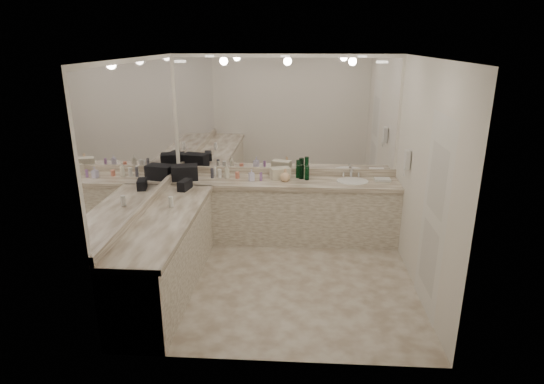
# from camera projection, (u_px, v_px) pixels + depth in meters

# --- Properties ---
(floor) EXTENTS (3.20, 3.20, 0.00)m
(floor) POSITION_uv_depth(u_px,v_px,m) (281.00, 279.00, 5.56)
(floor) COLOR beige
(floor) RESTS_ON ground
(ceiling) EXTENTS (3.20, 3.20, 0.00)m
(ceiling) POSITION_uv_depth(u_px,v_px,m) (282.00, 58.00, 4.73)
(ceiling) COLOR white
(ceiling) RESTS_ON floor
(wall_back) EXTENTS (3.20, 0.02, 2.60)m
(wall_back) POSITION_uv_depth(u_px,v_px,m) (286.00, 148.00, 6.56)
(wall_back) COLOR white
(wall_back) RESTS_ON floor
(wall_left) EXTENTS (0.02, 3.00, 2.60)m
(wall_left) POSITION_uv_depth(u_px,v_px,m) (143.00, 175.00, 5.24)
(wall_left) COLOR white
(wall_left) RESTS_ON floor
(wall_right) EXTENTS (0.02, 3.00, 2.60)m
(wall_right) POSITION_uv_depth(u_px,v_px,m) (425.00, 180.00, 5.05)
(wall_right) COLOR white
(wall_right) RESTS_ON floor
(vanity_back_base) EXTENTS (3.20, 0.60, 0.84)m
(vanity_back_base) POSITION_uv_depth(u_px,v_px,m) (284.00, 212.00, 6.56)
(vanity_back_base) COLOR silver
(vanity_back_base) RESTS_ON floor
(vanity_back_top) EXTENTS (3.20, 0.64, 0.06)m
(vanity_back_top) POSITION_uv_depth(u_px,v_px,m) (285.00, 182.00, 6.41)
(vanity_back_top) COLOR beige
(vanity_back_top) RESTS_ON vanity_back_base
(vanity_left_base) EXTENTS (0.60, 2.40, 0.84)m
(vanity_left_base) POSITION_uv_depth(u_px,v_px,m) (167.00, 256.00, 5.22)
(vanity_left_base) COLOR silver
(vanity_left_base) RESTS_ON floor
(vanity_left_top) EXTENTS (0.64, 2.42, 0.06)m
(vanity_left_top) POSITION_uv_depth(u_px,v_px,m) (165.00, 220.00, 5.07)
(vanity_left_top) COLOR beige
(vanity_left_top) RESTS_ON vanity_left_base
(backsplash_back) EXTENTS (3.20, 0.04, 0.10)m
(backsplash_back) POSITION_uv_depth(u_px,v_px,m) (285.00, 171.00, 6.66)
(backsplash_back) COLOR beige
(backsplash_back) RESTS_ON vanity_back_top
(backsplash_left) EXTENTS (0.04, 3.00, 0.10)m
(backsplash_left) POSITION_uv_depth(u_px,v_px,m) (147.00, 203.00, 5.35)
(backsplash_left) COLOR beige
(backsplash_left) RESTS_ON vanity_left_top
(mirror_back) EXTENTS (3.12, 0.01, 1.55)m
(mirror_back) POSITION_uv_depth(u_px,v_px,m) (286.00, 115.00, 6.40)
(mirror_back) COLOR white
(mirror_back) RESTS_ON wall_back
(mirror_left) EXTENTS (0.01, 2.92, 1.55)m
(mirror_left) POSITION_uv_depth(u_px,v_px,m) (140.00, 134.00, 5.09)
(mirror_left) COLOR white
(mirror_left) RESTS_ON wall_left
(sink) EXTENTS (0.44, 0.44, 0.03)m
(sink) POSITION_uv_depth(u_px,v_px,m) (352.00, 182.00, 6.35)
(sink) COLOR white
(sink) RESTS_ON vanity_back_top
(faucet) EXTENTS (0.24, 0.16, 0.14)m
(faucet) POSITION_uv_depth(u_px,v_px,m) (351.00, 172.00, 6.53)
(faucet) COLOR silver
(faucet) RESTS_ON vanity_back_top
(wall_phone) EXTENTS (0.06, 0.10, 0.24)m
(wall_phone) POSITION_uv_depth(u_px,v_px,m) (407.00, 160.00, 5.70)
(wall_phone) COLOR white
(wall_phone) RESTS_ON wall_right
(door) EXTENTS (0.02, 0.82, 2.10)m
(door) POSITION_uv_depth(u_px,v_px,m) (433.00, 217.00, 4.66)
(door) COLOR white
(door) RESTS_ON wall_right
(black_toiletry_bag) EXTENTS (0.41, 0.31, 0.21)m
(black_toiletry_bag) POSITION_uv_depth(u_px,v_px,m) (185.00, 172.00, 6.41)
(black_toiletry_bag) COLOR black
(black_toiletry_bag) RESTS_ON vanity_back_top
(black_bag_spill) EXTENTS (0.16, 0.26, 0.13)m
(black_bag_spill) POSITION_uv_depth(u_px,v_px,m) (185.00, 185.00, 5.98)
(black_bag_spill) COLOR black
(black_bag_spill) RESTS_ON vanity_left_top
(cream_cosmetic_case) EXTENTS (0.31, 0.25, 0.16)m
(cream_cosmetic_case) POSITION_uv_depth(u_px,v_px,m) (280.00, 173.00, 6.47)
(cream_cosmetic_case) COLOR beige
(cream_cosmetic_case) RESTS_ON vanity_back_top
(hand_towel) EXTENTS (0.22, 0.15, 0.04)m
(hand_towel) POSITION_uv_depth(u_px,v_px,m) (382.00, 180.00, 6.36)
(hand_towel) COLOR white
(hand_towel) RESTS_ON vanity_back_top
(lotion_left) EXTENTS (0.05, 0.05, 0.13)m
(lotion_left) POSITION_uv_depth(u_px,v_px,m) (171.00, 202.00, 5.35)
(lotion_left) COLOR white
(lotion_left) RESTS_ON vanity_left_top
(soap_bottle_a) EXTENTS (0.08, 0.08, 0.20)m
(soap_bottle_a) POSITION_uv_depth(u_px,v_px,m) (227.00, 171.00, 6.46)
(soap_bottle_a) COLOR silver
(soap_bottle_a) RESTS_ON vanity_back_top
(soap_bottle_b) EXTENTS (0.09, 0.10, 0.17)m
(soap_bottle_b) POSITION_uv_depth(u_px,v_px,m) (252.00, 175.00, 6.35)
(soap_bottle_b) COLOR silver
(soap_bottle_b) RESTS_ON vanity_back_top
(soap_bottle_c) EXTENTS (0.19, 0.19, 0.18)m
(soap_bottle_c) POSITION_uv_depth(u_px,v_px,m) (285.00, 175.00, 6.33)
(soap_bottle_c) COLOR #FFCE9B
(soap_bottle_c) RESTS_ON vanity_back_top
(green_bottle_0) EXTENTS (0.07, 0.07, 0.18)m
(green_bottle_0) POSITION_uv_depth(u_px,v_px,m) (298.00, 171.00, 6.50)
(green_bottle_0) COLOR #08471E
(green_bottle_0) RESTS_ON vanity_back_top
(green_bottle_1) EXTENTS (0.07, 0.07, 0.20)m
(green_bottle_1) POSITION_uv_depth(u_px,v_px,m) (301.00, 172.00, 6.45)
(green_bottle_1) COLOR #08471E
(green_bottle_1) RESTS_ON vanity_back_top
(green_bottle_2) EXTENTS (0.06, 0.06, 0.20)m
(green_bottle_2) POSITION_uv_depth(u_px,v_px,m) (307.00, 173.00, 6.39)
(green_bottle_2) COLOR #08471E
(green_bottle_2) RESTS_ON vanity_back_top
(green_bottle_3) EXTENTS (0.06, 0.06, 0.19)m
(green_bottle_3) POSITION_uv_depth(u_px,v_px,m) (301.00, 172.00, 6.44)
(green_bottle_3) COLOR #08471E
(green_bottle_3) RESTS_ON vanity_back_top
(amenity_bottle_0) EXTENTS (0.04, 0.04, 0.14)m
(amenity_bottle_0) POSITION_uv_depth(u_px,v_px,m) (215.00, 172.00, 6.57)
(amenity_bottle_0) COLOR white
(amenity_bottle_0) RESTS_ON vanity_back_top
(amenity_bottle_1) EXTENTS (0.06, 0.06, 0.09)m
(amenity_bottle_1) POSITION_uv_depth(u_px,v_px,m) (237.00, 175.00, 6.48)
(amenity_bottle_1) COLOR #E57F66
(amenity_bottle_1) RESTS_ON vanity_back_top
(amenity_bottle_2) EXTENTS (0.04, 0.04, 0.12)m
(amenity_bottle_2) POSITION_uv_depth(u_px,v_px,m) (261.00, 177.00, 6.37)
(amenity_bottle_2) COLOR #9966B2
(amenity_bottle_2) RESTS_ON vanity_back_top
(amenity_bottle_3) EXTENTS (0.06, 0.06, 0.13)m
(amenity_bottle_3) POSITION_uv_depth(u_px,v_px,m) (220.00, 173.00, 6.50)
(amenity_bottle_3) COLOR white
(amenity_bottle_3) RESTS_ON vanity_back_top
(amenity_bottle_4) EXTENTS (0.04, 0.04, 0.14)m
(amenity_bottle_4) POSITION_uv_depth(u_px,v_px,m) (212.00, 173.00, 6.48)
(amenity_bottle_4) COLOR #3F3F4C
(amenity_bottle_4) RESTS_ON vanity_back_top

